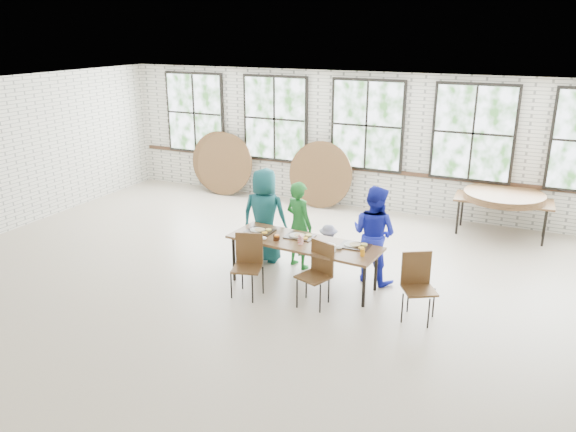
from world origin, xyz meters
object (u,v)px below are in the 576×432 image
at_px(storage_table, 503,202).
at_px(chair_near_right, 318,268).
at_px(dining_table, 304,244).
at_px(chair_near_left, 248,259).

bearing_deg(storage_table, chair_near_right, -120.14).
bearing_deg(dining_table, chair_near_right, -42.65).
bearing_deg(chair_near_right, dining_table, 152.79).
xyz_separation_m(dining_table, chair_near_left, (-0.65, -0.61, -0.13)).
distance_m(chair_near_left, chair_near_right, 1.09).
bearing_deg(chair_near_left, dining_table, 27.08).
xyz_separation_m(chair_near_left, storage_table, (3.25, 4.29, 0.13)).
distance_m(chair_near_right, storage_table, 4.69).
height_order(dining_table, chair_near_right, chair_near_right).
distance_m(dining_table, storage_table, 4.51).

